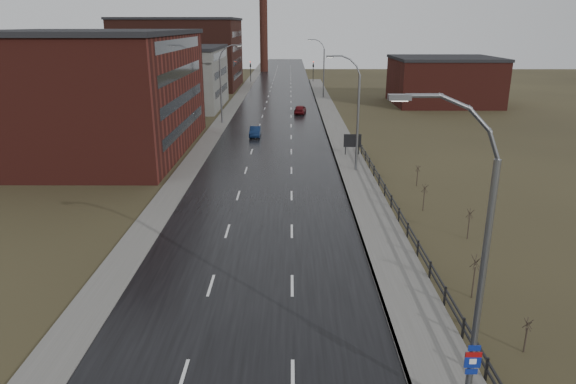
{
  "coord_description": "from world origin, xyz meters",
  "views": [
    {
      "loc": [
        2.18,
        -13.86,
        14.09
      ],
      "look_at": [
        2.03,
        19.99,
        3.0
      ],
      "focal_mm": 32.0,
      "sensor_mm": 36.0,
      "label": 1
    }
  ],
  "objects_px": {
    "car_near": "(255,132)",
    "car_far": "(300,109)",
    "streetlight_main": "(474,271)",
    "billboard": "(352,141)"
  },
  "relations": [
    {
      "from": "car_near",
      "to": "car_far",
      "type": "bearing_deg",
      "value": 71.07
    },
    {
      "from": "billboard",
      "to": "car_near",
      "type": "xyz_separation_m",
      "value": [
        -11.53,
        10.4,
        -1.04
      ]
    },
    {
      "from": "streetlight_main",
      "to": "car_far",
      "type": "relative_size",
      "value": 2.81
    },
    {
      "from": "streetlight_main",
      "to": "billboard",
      "type": "distance_m",
      "value": 40.38
    },
    {
      "from": "billboard",
      "to": "car_near",
      "type": "height_order",
      "value": "billboard"
    },
    {
      "from": "streetlight_main",
      "to": "car_near",
      "type": "xyz_separation_m",
      "value": [
        -10.9,
        50.53,
        -5.41
      ]
    },
    {
      "from": "car_near",
      "to": "car_far",
      "type": "distance_m",
      "value": 19.13
    },
    {
      "from": "billboard",
      "to": "car_far",
      "type": "relative_size",
      "value": 0.58
    },
    {
      "from": "streetlight_main",
      "to": "billboard",
      "type": "bearing_deg",
      "value": 89.1
    },
    {
      "from": "streetlight_main",
      "to": "car_far",
      "type": "height_order",
      "value": "streetlight_main"
    }
  ]
}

